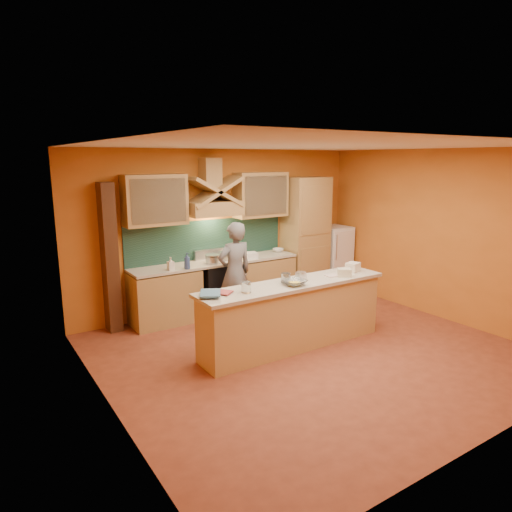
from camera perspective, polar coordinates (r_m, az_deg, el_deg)
floor at (r=6.54m, az=6.92°, el=-11.79°), size 5.50×5.00×0.01m
ceiling at (r=5.99m, az=7.62°, el=13.54°), size 5.50×5.00×0.01m
wall_back at (r=8.15m, az=-4.21°, el=3.31°), size 5.50×0.02×2.80m
wall_front at (r=4.57m, az=28.05°, el=-5.07°), size 5.50×0.02×2.80m
wall_left at (r=4.85m, az=-18.43°, el=-3.33°), size 0.02×5.00×2.80m
wall_right at (r=8.15m, az=22.18°, el=2.45°), size 0.02×5.00×2.80m
base_cabinet_left at (r=7.57m, az=-11.30°, el=-5.11°), size 1.10×0.60×0.86m
base_cabinet_right at (r=8.43m, az=0.76°, el=-3.11°), size 1.10×0.60×0.86m
counter_top at (r=7.84m, az=-5.01°, el=-0.77°), size 3.00×0.62×0.04m
stove at (r=7.95m, az=-4.95°, el=-3.94°), size 0.60×0.58×0.90m
backsplash at (r=8.02m, az=-6.02°, el=2.05°), size 3.00×0.03×0.70m
range_hood at (r=7.73m, az=-5.31°, el=5.96°), size 0.92×0.50×0.24m
hood_chimney at (r=7.78m, az=-5.74°, el=10.27°), size 0.30×0.30×0.50m
upper_cabinet_left at (r=7.37m, az=-12.54°, el=6.84°), size 1.00×0.35×0.80m
upper_cabinet_right at (r=8.29m, az=0.59°, el=7.67°), size 1.00×0.35×0.80m
pantry_column at (r=8.86m, az=6.15°, el=2.34°), size 0.80×0.60×2.30m
fridge at (r=9.44m, az=9.61°, el=-0.25°), size 0.58×0.60×1.30m
trim_column_left at (r=7.29m, az=-17.81°, el=-0.28°), size 0.20×0.30×2.30m
island_body at (r=6.53m, az=4.64°, el=-7.60°), size 2.80×0.55×0.88m
island_top at (r=6.39m, az=4.71°, el=-3.55°), size 2.90×0.62×0.05m
person at (r=7.39m, az=-2.67°, el=-2.10°), size 0.61×0.40×1.66m
pot_large at (r=7.66m, az=-5.45°, el=-0.54°), size 0.30×0.30×0.14m
pot_small at (r=7.89m, az=-3.93°, el=-0.15°), size 0.25×0.25×0.14m
soap_bottle_a at (r=7.27m, az=-10.62°, el=-0.96°), size 0.10×0.10×0.21m
soap_bottle_b at (r=7.29m, az=-8.62°, el=-0.62°), size 0.14×0.14×0.26m
bowl_back at (r=8.58m, az=2.78°, el=0.74°), size 0.24×0.24×0.06m
dish_rack at (r=8.02m, az=-0.89°, el=0.08°), size 0.33×0.29×0.10m
book_lower at (r=5.80m, az=-4.84°, el=-4.80°), size 0.32×0.34×0.03m
book_upper at (r=5.78m, az=-7.00°, el=-4.68°), size 0.39×0.43×0.03m
jar_large at (r=5.88m, az=-1.23°, el=-3.93°), size 0.13×0.13×0.14m
jar_small at (r=6.37m, az=3.72°, el=-2.73°), size 0.15×0.15×0.13m
kitchen_scale at (r=6.52m, az=5.66°, el=-2.57°), size 0.14×0.14×0.10m
mixing_bowl at (r=6.24m, az=4.85°, el=-3.32°), size 0.33×0.33×0.08m
cloth at (r=6.81m, az=9.59°, el=-2.42°), size 0.24×0.20×0.01m
grocery_bag_a at (r=7.13m, az=12.01°, el=-1.36°), size 0.25×0.23×0.14m
grocery_bag_b at (r=6.80m, az=10.96°, el=-2.05°), size 0.24×0.23×0.12m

